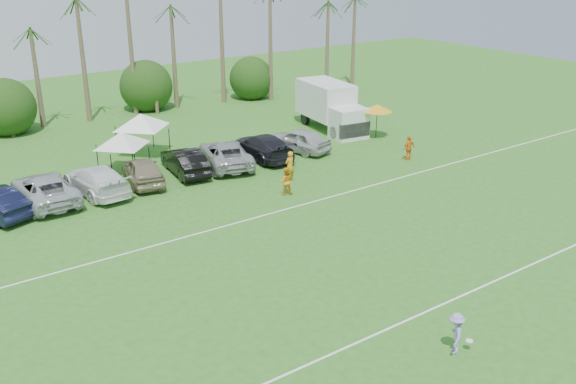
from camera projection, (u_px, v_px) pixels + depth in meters
ground at (445, 345)px, 23.71m from camera, size 120.00×120.00×0.00m
field_lines at (313, 263)px, 29.78m from camera, size 80.00×12.10×0.01m
palm_tree_4 at (26, 35)px, 47.66m from camera, size 2.40×2.40×8.90m
palm_tree_5 at (78, 20)px, 49.51m from camera, size 2.40×2.40×9.90m
palm_tree_6 at (126, 5)px, 51.37m from camera, size 2.40×2.40×10.90m
palm_tree_8 at (224, 20)px, 56.87m from camera, size 2.40×2.40×8.90m
palm_tree_9 at (271, 7)px, 59.26m from camera, size 2.40×2.40×9.90m
bush_tree_1 at (7, 111)px, 49.40m from camera, size 4.00×4.00×4.00m
bush_tree_2 at (151, 92)px, 55.90m from camera, size 4.00×4.00×4.00m
bush_tree_3 at (248, 78)px, 61.31m from camera, size 4.00×4.00×4.00m
sideline_player_a at (290, 166)px, 39.78m from camera, size 0.76×0.56×1.92m
sideline_player_b at (286, 181)px, 37.65m from camera, size 1.00×0.91×1.67m
sideline_player_c at (409, 148)px, 43.67m from camera, size 1.01×0.45×1.70m
box_truck at (331, 105)px, 50.45m from camera, size 3.63×7.38×3.65m
canopy_tent_left at (121, 132)px, 40.56m from camera, size 3.90×3.90×3.16m
canopy_tent_right at (140, 114)px, 43.96m from camera, size 4.27×4.27×3.46m
market_umbrella at (377, 108)px, 48.11m from camera, size 2.34×2.34×2.61m
frisbee_player at (456, 333)px, 23.02m from camera, size 1.21×1.15×1.60m
parked_car_2 at (45, 189)px, 36.44m from camera, size 2.81×6.00×1.66m
parked_car_3 at (96, 180)px, 37.84m from camera, size 2.75×5.89×1.66m
parked_car_4 at (143, 171)px, 39.40m from camera, size 2.92×5.18×1.66m
parked_car_5 at (185, 161)px, 41.07m from camera, size 2.41×5.23×1.66m
parked_car_6 at (226, 154)px, 42.53m from camera, size 4.40×6.53×1.66m
parked_car_7 at (263, 146)px, 44.08m from camera, size 2.67×5.86×1.66m
parked_car_8 at (298, 140)px, 45.54m from camera, size 3.16×5.22×1.66m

